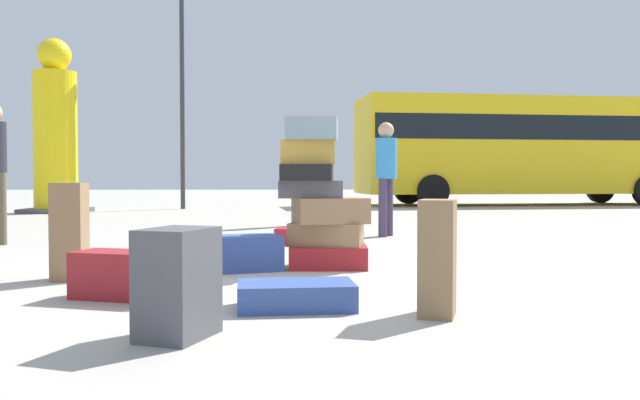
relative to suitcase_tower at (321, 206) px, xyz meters
name	(u,v)px	position (x,y,z in m)	size (l,w,h in m)	color
ground_plane	(322,273)	(0.00, -0.29, -0.56)	(80.00, 80.00, 0.00)	#ADA89E
suitcase_tower	(321,206)	(0.00, 0.00, 0.00)	(0.82, 0.61, 1.35)	maroon
suitcase_navy_behind_tower	(296,295)	(-0.24, -1.85, -0.48)	(0.72, 0.43, 0.16)	#334F99
suitcase_brown_left_side	(70,231)	(-2.03, -0.62, -0.17)	(0.24, 0.29, 0.78)	olive
suitcase_navy_foreground_far	(238,253)	(-0.73, -0.15, -0.40)	(0.73, 0.40, 0.31)	#334F99
suitcase_charcoal_upright_blue	(178,283)	(-0.84, -2.59, -0.28)	(0.30, 0.41, 0.56)	#4C4C51
suitcase_maroon_right_side	(299,236)	(-0.18, 2.12, -0.46)	(0.54, 0.36, 0.20)	maroon
suitcase_brown_white_trunk	(437,258)	(0.60, -2.10, -0.21)	(0.20, 0.29, 0.69)	olive
suitcase_maroon_foreground_near	(130,275)	(-1.36, -1.46, -0.40)	(0.75, 0.33, 0.32)	maroon
person_bearded_onlooker	(386,168)	(1.04, 3.20, 0.39)	(0.30, 0.31, 1.58)	#3F334C
person_passerby_in_red	(298,166)	(-0.16, 5.27, 0.46)	(0.30, 0.33, 1.69)	black
yellow_dummy_statue	(55,136)	(-5.79, 9.82, 1.24)	(1.38, 1.38, 4.05)	yellow
parked_bus	(524,144)	(6.71, 13.81, 1.28)	(10.13, 3.45, 3.15)	yellow
lamp_post	(182,61)	(-3.12, 11.51, 3.29)	(0.36, 0.36, 5.86)	#333338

